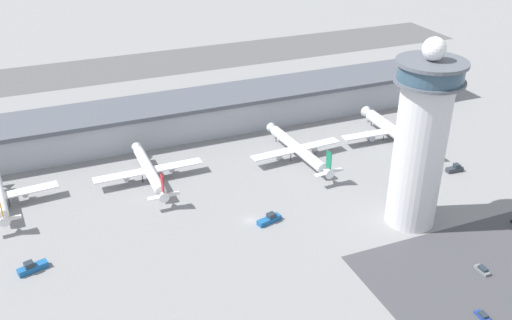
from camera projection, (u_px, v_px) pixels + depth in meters
name	position (u px, v px, depth m)	size (l,w,h in m)	color
ground_plane	(250.00, 220.00, 175.07)	(1000.00, 1000.00, 0.00)	gray
terminal_building	(186.00, 115.00, 229.09)	(255.09, 25.00, 14.00)	#A3A8B2
runway_strip	(140.00, 66.00, 306.93)	(382.64, 44.00, 0.01)	#515154
control_tower	(421.00, 140.00, 162.29)	(19.42, 19.42, 57.23)	silver
parking_lot_surface	(482.00, 272.00, 153.18)	(64.00, 40.00, 0.01)	#424247
airplane_gate_bravo	(149.00, 170.00, 194.39)	(37.61, 39.56, 12.00)	white
airplane_gate_charlie	(298.00, 149.00, 208.60)	(35.83, 43.48, 12.47)	silver
airplane_gate_delta	(391.00, 130.00, 223.30)	(41.08, 40.86, 14.09)	silver
service_truck_catering	(455.00, 169.00, 202.05)	(6.21, 2.64, 2.94)	black
service_truck_fuel	(433.00, 145.00, 218.92)	(6.73, 3.61, 3.18)	black
service_truck_baggage	(269.00, 219.00, 173.70)	(8.27, 4.28, 2.84)	black
service_truck_water	(32.00, 268.00, 152.93)	(8.21, 4.49, 3.14)	black
car_yellow_taxi	(483.00, 316.00, 137.48)	(1.80, 4.15, 1.36)	black
car_green_van	(482.00, 270.00, 152.88)	(1.87, 4.64, 1.48)	black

